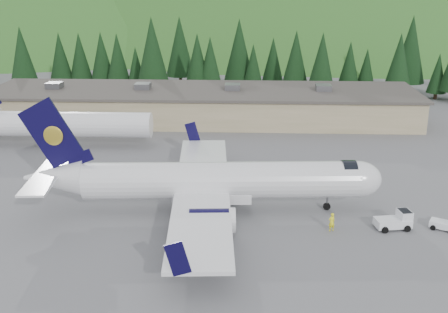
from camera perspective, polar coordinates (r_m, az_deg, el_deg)
ground at (r=59.02m, az=-0.26°, el=-5.52°), size 600.00×600.00×0.00m
airliner at (r=57.78m, az=-1.33°, el=-2.57°), size 36.85×34.57×12.23m
second_airliner at (r=83.35m, az=-16.90°, el=3.25°), size 27.50×11.00×10.05m
baggage_tug_a at (r=57.36m, az=17.07°, el=-6.23°), size 3.65×2.55×1.81m
baggage_tug_b at (r=58.70m, az=21.72°, el=-6.38°), size 2.94×2.46×1.40m
terminal_building at (r=94.66m, az=-2.18°, el=5.34°), size 71.00×17.00×6.10m
ramp_worker at (r=55.24m, az=10.88°, el=-6.55°), size 0.81×0.69×1.87m
tree_line at (r=115.17m, az=-2.05°, el=10.15°), size 112.57×19.98×14.44m
hills at (r=286.75m, az=12.56°, el=-3.99°), size 614.00×330.00×300.00m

